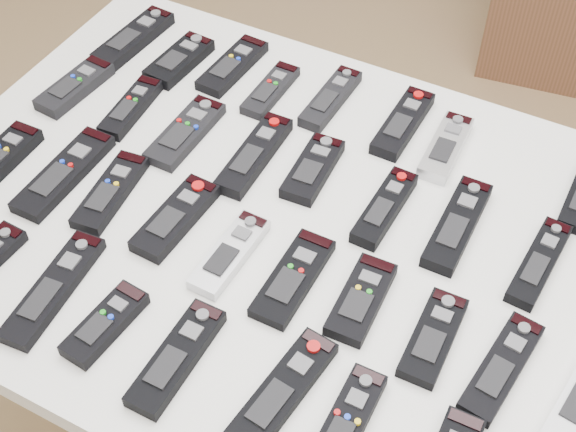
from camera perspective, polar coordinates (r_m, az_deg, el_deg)
The scene contains 30 objects.
table at distance 1.33m, azimuth 0.00°, elevation -2.23°, with size 1.25×0.88×0.78m.
remote_0 at distance 1.66m, azimuth -10.92°, elevation 12.32°, with size 0.06×0.19×0.02m, color black.
remote_1 at distance 1.59m, azimuth -7.74°, elevation 10.92°, with size 0.06×0.15×0.02m, color black.
remote_2 at distance 1.57m, azimuth -3.96°, elevation 10.62°, with size 0.06×0.17×0.02m, color black.
remote_3 at distance 1.51m, azimuth -1.25°, elevation 8.94°, with size 0.05×0.15×0.02m, color black.
remote_4 at distance 1.49m, azimuth 3.05°, elevation 8.34°, with size 0.05×0.17×0.02m, color black.
remote_5 at distance 1.45m, azimuth 8.17°, elevation 6.56°, with size 0.05×0.18×0.02m, color black.
remote_6 at distance 1.42m, azimuth 11.15°, elevation 4.81°, with size 0.05×0.16×0.02m, color #B7B7BC.
remote_9 at distance 1.57m, azimuth -14.92°, elevation 8.88°, with size 0.06×0.16×0.02m, color black.
remote_10 at distance 1.50m, azimuth -11.10°, elevation 7.57°, with size 0.05×0.16×0.02m, color black.
remote_11 at distance 1.43m, azimuth -7.31°, elevation 5.91°, with size 0.06×0.18×0.02m, color black.
remote_12 at distance 1.38m, azimuth -2.40°, elevation 4.38°, with size 0.05×0.20×0.02m, color black.
remote_13 at distance 1.36m, azimuth 1.77°, elevation 3.37°, with size 0.06×0.15×0.02m, color black.
remote_14 at distance 1.30m, azimuth 6.88°, elevation 0.58°, with size 0.04×0.17×0.02m, color black.
remote_15 at distance 1.30m, azimuth 11.94°, elevation -0.61°, with size 0.05×0.20×0.02m, color black.
remote_16 at distance 1.28m, azimuth 17.42°, elevation -3.20°, with size 0.04×0.18×0.02m, color black.
remote_18 at distance 1.46m, azimuth -19.69°, elevation 3.97°, with size 0.06×0.15×0.02m, color black.
remote_19 at distance 1.40m, azimuth -15.63°, elevation 2.96°, with size 0.06×0.21×0.02m, color black.
remote_20 at distance 1.35m, azimuth -12.50°, elevation 1.70°, with size 0.05×0.17×0.02m, color black.
remote_21 at distance 1.29m, azimuth -8.00°, elevation -0.12°, with size 0.06×0.17×0.02m, color black.
remote_22 at distance 1.24m, azimuth -4.16°, elevation -2.69°, with size 0.05×0.16×0.02m, color #B7B7BC.
remote_23 at distance 1.21m, azimuth 0.36°, elevation -4.43°, with size 0.06×0.18×0.02m, color black.
remote_24 at distance 1.19m, azimuth 5.22°, elevation -5.92°, with size 0.06×0.15×0.02m, color black.
remote_25 at distance 1.16m, azimuth 10.29°, elevation -8.48°, with size 0.05×0.15×0.02m, color black.
remote_26 at distance 1.16m, azimuth 14.94°, elevation -10.36°, with size 0.05×0.18×0.02m, color black.
remote_30 at distance 1.24m, azimuth -16.33°, elevation -4.97°, with size 0.05×0.21×0.02m, color black.
remote_31 at distance 1.18m, azimuth -12.87°, elevation -7.49°, with size 0.05×0.14×0.02m, color black.
remote_32 at distance 1.14m, azimuth -7.92°, elevation -9.93°, with size 0.05×0.18×0.02m, color black.
remote_33 at distance 1.10m, azimuth -0.43°, elevation -12.40°, with size 0.05×0.20×0.02m, color black.
remote_34 at distance 1.08m, azimuth 3.99°, elevation -14.81°, with size 0.05×0.18×0.02m, color black.
Camera 1 is at (0.44, -0.75, 1.75)m, focal length 50.00 mm.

